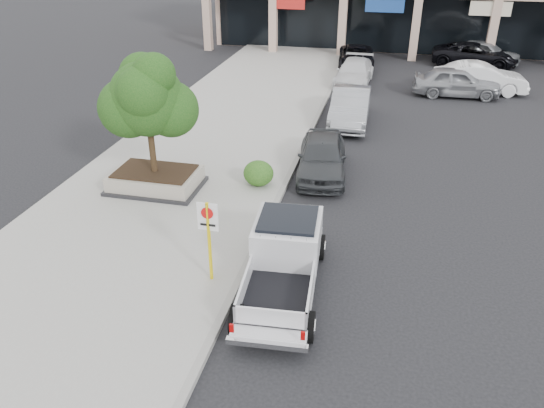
{
  "coord_description": "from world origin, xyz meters",
  "views": [
    {
      "loc": [
        1.93,
        -11.81,
        8.62
      ],
      "look_at": [
        -1.16,
        1.5,
        1.32
      ],
      "focal_mm": 35.0,
      "sensor_mm": 36.0,
      "label": 1
    }
  ],
  "objects_px": {
    "pickup_truck": "(283,264)",
    "lot_car_a": "(457,82)",
    "lot_car_d": "(475,55)",
    "lot_car_b": "(480,78)",
    "curb_car_d": "(356,57)",
    "lot_car_e": "(484,52)",
    "no_parking_sign": "(209,231)",
    "curb_car_b": "(350,107)",
    "curb_car_a": "(322,156)",
    "planter_tree": "(152,98)",
    "curb_car_c": "(354,73)",
    "planter": "(156,179)"
  },
  "relations": [
    {
      "from": "lot_car_d",
      "to": "lot_car_b",
      "type": "bearing_deg",
      "value": -175.7
    },
    {
      "from": "pickup_truck",
      "to": "curb_car_a",
      "type": "bearing_deg",
      "value": 86.32
    },
    {
      "from": "pickup_truck",
      "to": "lot_car_d",
      "type": "relative_size",
      "value": 0.96
    },
    {
      "from": "lot_car_e",
      "to": "no_parking_sign",
      "type": "bearing_deg",
      "value": -178.9
    },
    {
      "from": "planter",
      "to": "lot_car_b",
      "type": "relative_size",
      "value": 0.64
    },
    {
      "from": "no_parking_sign",
      "to": "curb_car_b",
      "type": "xyz_separation_m",
      "value": [
        2.31,
        13.71,
        -0.81
      ]
    },
    {
      "from": "curb_car_b",
      "to": "curb_car_d",
      "type": "distance_m",
      "value": 11.36
    },
    {
      "from": "curb_car_c",
      "to": "lot_car_a",
      "type": "height_order",
      "value": "lot_car_a"
    },
    {
      "from": "lot_car_d",
      "to": "lot_car_e",
      "type": "xyz_separation_m",
      "value": [
        0.67,
        0.73,
        0.04
      ]
    },
    {
      "from": "planter_tree",
      "to": "curb_car_c",
      "type": "height_order",
      "value": "planter_tree"
    },
    {
      "from": "curb_car_a",
      "to": "lot_car_d",
      "type": "height_order",
      "value": "lot_car_d"
    },
    {
      "from": "no_parking_sign",
      "to": "lot_car_a",
      "type": "height_order",
      "value": "no_parking_sign"
    },
    {
      "from": "pickup_truck",
      "to": "lot_car_a",
      "type": "relative_size",
      "value": 1.12
    },
    {
      "from": "curb_car_b",
      "to": "lot_car_d",
      "type": "xyz_separation_m",
      "value": [
        6.98,
        13.32,
        -0.06
      ]
    },
    {
      "from": "pickup_truck",
      "to": "curb_car_a",
      "type": "distance_m",
      "value": 7.45
    },
    {
      "from": "lot_car_a",
      "to": "pickup_truck",
      "type": "bearing_deg",
      "value": 161.95
    },
    {
      "from": "lot_car_b",
      "to": "lot_car_e",
      "type": "distance_m",
      "value": 7.27
    },
    {
      "from": "lot_car_a",
      "to": "curb_car_b",
      "type": "bearing_deg",
      "value": 136.12
    },
    {
      "from": "planter",
      "to": "curb_car_c",
      "type": "relative_size",
      "value": 0.65
    },
    {
      "from": "no_parking_sign",
      "to": "lot_car_b",
      "type": "distance_m",
      "value": 22.44
    },
    {
      "from": "planter",
      "to": "curb_car_b",
      "type": "height_order",
      "value": "curb_car_b"
    },
    {
      "from": "no_parking_sign",
      "to": "curb_car_d",
      "type": "xyz_separation_m",
      "value": [
        1.6,
        25.05,
        -0.95
      ]
    },
    {
      "from": "pickup_truck",
      "to": "curb_car_b",
      "type": "bearing_deg",
      "value": 84.17
    },
    {
      "from": "curb_car_a",
      "to": "lot_car_d",
      "type": "distance_m",
      "value": 20.82
    },
    {
      "from": "curb_car_a",
      "to": "lot_car_d",
      "type": "bearing_deg",
      "value": 62.63
    },
    {
      "from": "no_parking_sign",
      "to": "lot_car_d",
      "type": "distance_m",
      "value": 28.6
    },
    {
      "from": "planter_tree",
      "to": "lot_car_b",
      "type": "bearing_deg",
      "value": 51.31
    },
    {
      "from": "no_parking_sign",
      "to": "curb_car_d",
      "type": "distance_m",
      "value": 25.12
    },
    {
      "from": "planter",
      "to": "lot_car_e",
      "type": "height_order",
      "value": "lot_car_e"
    },
    {
      "from": "curb_car_d",
      "to": "lot_car_a",
      "type": "bearing_deg",
      "value": -47.77
    },
    {
      "from": "curb_car_c",
      "to": "lot_car_b",
      "type": "bearing_deg",
      "value": 1.41
    },
    {
      "from": "planter_tree",
      "to": "no_parking_sign",
      "type": "height_order",
      "value": "planter_tree"
    },
    {
      "from": "curb_car_a",
      "to": "curb_car_d",
      "type": "relative_size",
      "value": 0.91
    },
    {
      "from": "curb_car_c",
      "to": "lot_car_d",
      "type": "distance_m",
      "value": 9.76
    },
    {
      "from": "pickup_truck",
      "to": "lot_car_d",
      "type": "bearing_deg",
      "value": 70.51
    },
    {
      "from": "pickup_truck",
      "to": "lot_car_a",
      "type": "bearing_deg",
      "value": 69.52
    },
    {
      "from": "curb_car_b",
      "to": "lot_car_a",
      "type": "height_order",
      "value": "curb_car_b"
    },
    {
      "from": "planter",
      "to": "no_parking_sign",
      "type": "bearing_deg",
      "value": -52.18
    },
    {
      "from": "planter",
      "to": "pickup_truck",
      "type": "height_order",
      "value": "pickup_truck"
    },
    {
      "from": "curb_car_d",
      "to": "curb_car_b",
      "type": "bearing_deg",
      "value": -91.74
    },
    {
      "from": "lot_car_e",
      "to": "curb_car_c",
      "type": "bearing_deg",
      "value": 152.02
    },
    {
      "from": "curb_car_d",
      "to": "lot_car_a",
      "type": "height_order",
      "value": "lot_car_a"
    },
    {
      "from": "lot_car_d",
      "to": "curb_car_a",
      "type": "bearing_deg",
      "value": 166.59
    },
    {
      "from": "curb_car_a",
      "to": "lot_car_b",
      "type": "bearing_deg",
      "value": 54.98
    },
    {
      "from": "lot_car_b",
      "to": "planter",
      "type": "bearing_deg",
      "value": 137.55
    },
    {
      "from": "planter",
      "to": "lot_car_e",
      "type": "relative_size",
      "value": 0.68
    },
    {
      "from": "lot_car_e",
      "to": "pickup_truck",
      "type": "bearing_deg",
      "value": -175.39
    },
    {
      "from": "lot_car_d",
      "to": "lot_car_e",
      "type": "distance_m",
      "value": 1.0
    },
    {
      "from": "planter",
      "to": "curb_car_d",
      "type": "distance_m",
      "value": 20.94
    },
    {
      "from": "curb_car_c",
      "to": "lot_car_a",
      "type": "bearing_deg",
      "value": -8.81
    }
  ]
}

